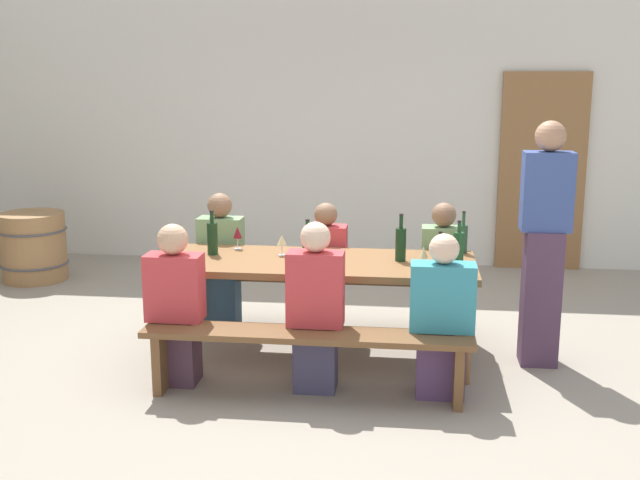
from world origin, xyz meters
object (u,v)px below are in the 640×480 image
(wooden_door, at_px, (542,172))
(seated_guest_near_1, at_px, (316,311))
(wine_bottle_4, at_px, (458,249))
(wine_bottle_5, at_px, (212,238))
(wine_bottle_0, at_px, (440,258))
(seated_guest_far_1, at_px, (326,272))
(wine_glass_2, at_px, (320,243))
(seated_guest_near_2, at_px, (442,321))
(wine_bottle_2, at_px, (401,243))
(seated_guest_far_2, at_px, (442,274))
(wine_bottle_1, at_px, (463,238))
(wine_barrel, at_px, (33,246))
(seated_guest_far_0, at_px, (221,265))
(tasting_table, at_px, (320,270))
(wine_glass_0, at_px, (237,233))
(standing_host, at_px, (544,247))
(bench_far, at_px, (331,285))
(wine_glass_3, at_px, (282,241))
(wine_glass_1, at_px, (423,253))
(bench_near, at_px, (306,345))
(wine_bottle_3, at_px, (308,247))

(wooden_door, xyz_separation_m, seated_guest_near_1, (-1.97, -3.57, -0.51))
(wine_bottle_4, bearing_deg, wine_bottle_5, 174.76)
(wine_bottle_0, distance_m, seated_guest_far_1, 1.29)
(wine_glass_2, bearing_deg, seated_guest_near_2, -35.53)
(wine_bottle_2, height_order, seated_guest_far_2, same)
(wine_bottle_1, distance_m, wine_bottle_2, 0.55)
(seated_guest_near_2, height_order, wine_barrel, seated_guest_near_2)
(seated_guest_near_1, bearing_deg, seated_guest_far_0, 38.62)
(wine_bottle_4, xyz_separation_m, wine_glass_2, (-0.99, 0.12, -0.01))
(tasting_table, height_order, wine_bottle_5, wine_bottle_5)
(wine_bottle_1, height_order, wine_glass_0, wine_bottle_1)
(wine_bottle_1, bearing_deg, standing_host, -25.54)
(bench_far, xyz_separation_m, wine_glass_3, (-0.30, -0.62, 0.50))
(wine_bottle_2, relative_size, wine_bottle_4, 1.04)
(wine_bottle_0, xyz_separation_m, wine_bottle_5, (-1.67, 0.39, 0.02))
(seated_guest_near_1, bearing_deg, wine_bottle_2, -40.71)
(wooden_door, distance_m, wine_glass_0, 3.82)
(wine_glass_1, xyz_separation_m, seated_guest_far_0, (-1.63, 0.79, -0.33))
(wine_bottle_1, bearing_deg, seated_guest_far_2, 121.90)
(bench_near, xyz_separation_m, wine_bottle_1, (1.04, 1.09, 0.51))
(wooden_door, relative_size, wine_bottle_1, 6.53)
(wine_barrel, bearing_deg, wine_bottle_2, -25.92)
(wine_bottle_1, height_order, wine_bottle_2, wine_bottle_2)
(wine_bottle_3, distance_m, wine_glass_2, 0.16)
(seated_guest_far_0, bearing_deg, wine_glass_0, 35.37)
(wine_glass_1, relative_size, seated_guest_far_2, 0.16)
(bench_near, distance_m, wine_glass_0, 1.32)
(wine_barrel, bearing_deg, seated_guest_near_2, -31.25)
(seated_guest_far_0, height_order, wine_barrel, seated_guest_far_0)
(wooden_door, relative_size, bench_far, 0.98)
(wooden_door, xyz_separation_m, tasting_table, (-2.01, -2.99, -0.37))
(wine_glass_3, bearing_deg, wine_bottle_2, -4.00)
(wine_bottle_4, bearing_deg, bench_near, -146.66)
(wine_glass_0, bearing_deg, wine_bottle_4, -12.39)
(bench_far, bearing_deg, seated_guest_near_1, -88.22)
(bench_far, xyz_separation_m, wine_bottle_0, (0.85, -1.03, 0.50))
(wine_glass_0, bearing_deg, wine_glass_1, -19.35)
(wine_bottle_5, xyz_separation_m, wine_glass_1, (1.56, -0.30, -0.01))
(wine_glass_3, relative_size, standing_host, 0.09)
(bench_far, relative_size, wine_glass_0, 12.17)
(tasting_table, bearing_deg, wine_glass_0, 157.14)
(wine_bottle_0, height_order, seated_guest_far_0, seated_guest_far_0)
(wine_bottle_5, distance_m, wine_glass_1, 1.59)
(tasting_table, height_order, seated_guest_far_2, seated_guest_far_2)
(seated_guest_far_1, bearing_deg, standing_host, 73.27)
(wine_barrel, bearing_deg, seated_guest_far_2, -17.63)
(bench_far, relative_size, wine_bottle_0, 7.26)
(wine_glass_2, distance_m, wine_glass_3, 0.30)
(seated_guest_near_1, relative_size, seated_guest_far_2, 1.04)
(wine_bottle_2, relative_size, standing_host, 0.20)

